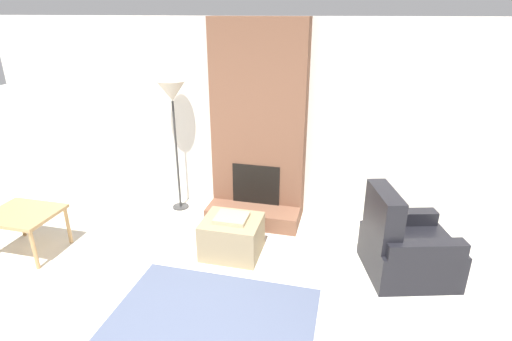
{
  "coord_description": "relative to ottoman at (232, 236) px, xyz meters",
  "views": [
    {
      "loc": [
        1.17,
        -1.95,
        2.66
      ],
      "look_at": [
        0.0,
        2.81,
        0.69
      ],
      "focal_mm": 28.0,
      "sensor_mm": 36.0,
      "label": 1
    }
  ],
  "objects": [
    {
      "name": "armchair",
      "position": [
        1.88,
        0.08,
        0.06
      ],
      "size": [
        1.06,
        1.01,
        0.98
      ],
      "rotation": [
        0.0,
        0.0,
        1.85
      ],
      "color": "black",
      "rests_on": "ground_plane"
    },
    {
      "name": "side_table",
      "position": [
        -2.34,
        -0.53,
        0.23
      ],
      "size": [
        0.76,
        0.63,
        0.52
      ],
      "color": "tan",
      "rests_on": "ground_plane"
    },
    {
      "name": "wall_back",
      "position": [
        0.06,
        1.27,
        1.07
      ],
      "size": [
        8.02,
        0.06,
        2.6
      ],
      "primitive_type": "cube",
      "color": "silver",
      "rests_on": "ground_plane"
    },
    {
      "name": "floor_lamp_left",
      "position": [
        -1.08,
        0.95,
        1.39
      ],
      "size": [
        0.38,
        0.38,
        1.82
      ],
      "color": "#333333",
      "rests_on": "ground_plane"
    },
    {
      "name": "fireplace",
      "position": [
        0.06,
        1.05,
        0.95
      ],
      "size": [
        1.23,
        0.7,
        2.6
      ],
      "color": "brown",
      "rests_on": "ground_plane"
    },
    {
      "name": "ottoman",
      "position": [
        0.0,
        0.0,
        0.0
      ],
      "size": [
        0.66,
        0.57,
        0.49
      ],
      "color": "#998460",
      "rests_on": "ground_plane"
    },
    {
      "name": "area_rug",
      "position": [
        0.14,
        -1.16,
        -0.22
      ],
      "size": [
        1.89,
        1.43,
        0.01
      ],
      "primitive_type": "cube",
      "color": "#4C5670",
      "rests_on": "ground_plane"
    }
  ]
}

